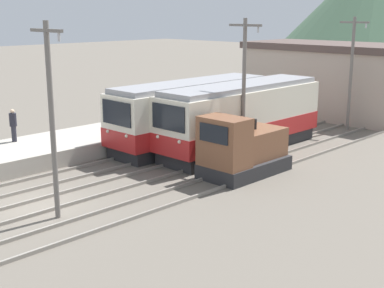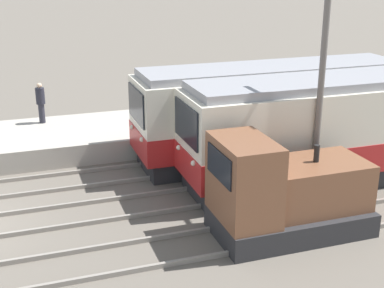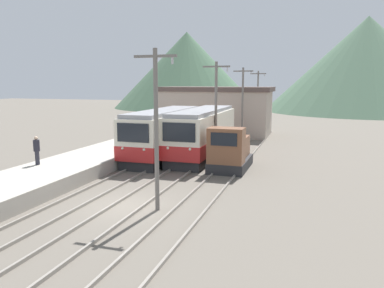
% 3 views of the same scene
% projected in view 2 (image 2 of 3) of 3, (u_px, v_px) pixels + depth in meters
% --- Properties ---
extents(commuter_train_left, '(2.84, 11.03, 3.77)m').
position_uv_depth(commuter_train_left, '(272.00, 116.00, 21.12)').
color(commuter_train_left, '#28282B').
rests_on(commuter_train_left, ground).
extents(commuter_train_center, '(2.84, 11.34, 3.80)m').
position_uv_depth(commuter_train_center, '(336.00, 133.00, 18.95)').
color(commuter_train_center, '#28282B').
rests_on(commuter_train_center, ground).
extents(shunting_locomotive, '(2.40, 4.55, 3.00)m').
position_uv_depth(shunting_locomotive, '(284.00, 195.00, 15.34)').
color(shunting_locomotive, '#28282B').
rests_on(shunting_locomotive, ground).
extents(catenary_mast_mid, '(2.00, 0.20, 7.34)m').
position_uv_depth(catenary_mast_mid, '(321.00, 84.00, 16.34)').
color(catenary_mast_mid, slate).
rests_on(catenary_mast_mid, ground).
extents(person_on_platform, '(0.38, 0.38, 1.77)m').
position_uv_depth(person_on_platform, '(41.00, 101.00, 22.96)').
color(person_on_platform, '#282833').
rests_on(person_on_platform, platform_left).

